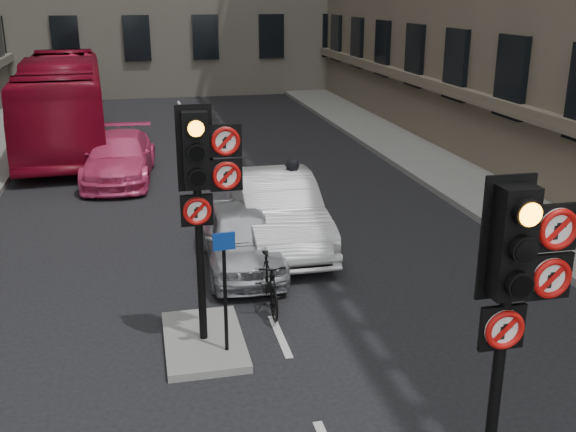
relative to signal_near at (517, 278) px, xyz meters
name	(u,v)px	position (x,y,z in m)	size (l,w,h in m)	color
pavement_right	(483,186)	(5.71, 11.01, -2.50)	(3.00, 50.00, 0.16)	gray
centre_island	(204,341)	(-2.69, 4.01, -2.52)	(1.20, 2.00, 0.12)	gray
signal_near	(517,278)	(0.00, 0.00, 0.00)	(0.91, 0.40, 3.58)	black
signal_far	(203,175)	(-2.60, 4.00, 0.12)	(0.91, 0.40, 3.58)	black
car_silver	(241,237)	(-1.65, 6.97, -1.97)	(1.45, 3.60, 1.23)	#B4B7BC
car_white	(277,210)	(-0.69, 8.09, -1.82)	(1.61, 4.61, 1.52)	silver
car_pink	(120,157)	(-4.06, 14.20, -1.93)	(1.84, 4.52, 1.31)	#EE4682
bus_red	(63,102)	(-5.99, 19.17, -1.04)	(2.59, 11.07, 3.08)	maroon
motorcycle	(269,283)	(-1.47, 5.01, -2.11)	(0.45, 1.59, 0.95)	black
motorcyclist	(291,198)	(-0.30, 8.51, -1.70)	(0.64, 0.42, 1.76)	black
info_sign	(225,275)	(-2.39, 3.55, -1.26)	(0.32, 0.11, 1.87)	black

